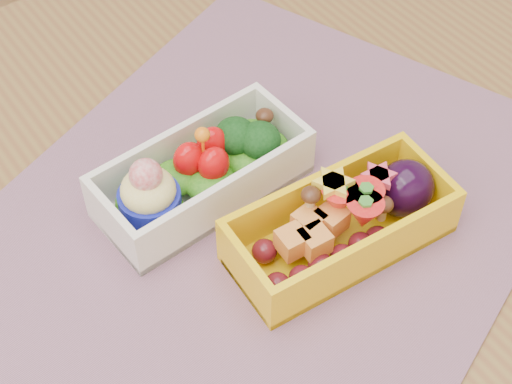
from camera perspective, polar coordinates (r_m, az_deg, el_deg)
table at (r=0.79m, az=-3.87°, el=-7.23°), size 1.20×0.80×0.75m
placemat at (r=0.71m, az=-0.26°, el=-2.52°), size 0.68×0.60×0.00m
bento_white at (r=0.72m, az=-3.86°, el=1.30°), size 0.20×0.10×0.08m
bento_yellow at (r=0.68m, az=6.28°, el=-2.13°), size 0.20×0.10×0.06m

